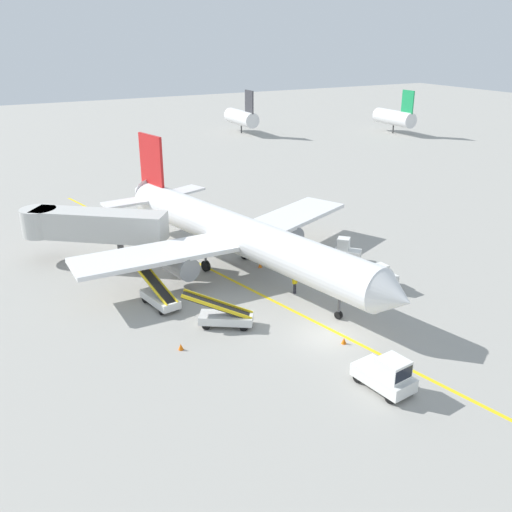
{
  "coord_description": "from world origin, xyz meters",
  "views": [
    {
      "loc": [
        -20.69,
        -28.02,
        19.67
      ],
      "look_at": [
        -0.22,
        9.99,
        2.5
      ],
      "focal_mm": 39.92,
      "sensor_mm": 36.0,
      "label": 1
    }
  ],
  "objects": [
    {
      "name": "ground_crew_wing_walker",
      "position": [
        6.0,
        3.45,
        0.91
      ],
      "size": [
        0.36,
        0.24,
        1.7
      ],
      "color": "#26262D",
      "rests_on": "ground"
    },
    {
      "name": "taxi_line_yellow",
      "position": [
        -0.22,
        5.0,
        0.0
      ],
      "size": [
        17.19,
        78.26,
        0.01
      ],
      "primitive_type": "cube",
      "rotation": [
        0.0,
        0.0,
        0.21
      ],
      "color": "yellow",
      "rests_on": "ground"
    },
    {
      "name": "safety_cone_nose_right",
      "position": [
        1.79,
        12.94,
        0.22
      ],
      "size": [
        0.36,
        0.36,
        0.44
      ],
      "primitive_type": "cone",
      "color": "orange",
      "rests_on": "ground"
    },
    {
      "name": "pushback_tug",
      "position": [
        -0.61,
        -6.78,
        0.99
      ],
      "size": [
        2.36,
        3.82,
        2.2
      ],
      "color": "silver",
      "rests_on": "ground"
    },
    {
      "name": "ground_plane",
      "position": [
        0.0,
        0.0,
        0.0
      ],
      "size": [
        300.0,
        300.0,
        0.0
      ],
      "primitive_type": "plane",
      "color": "#9E9B93"
    },
    {
      "name": "safety_cone_tail_area",
      "position": [
        -9.58,
        3.1,
        0.22
      ],
      "size": [
        0.36,
        0.36,
        0.44
      ],
      "primitive_type": "cone",
      "color": "orange",
      "rests_on": "ground"
    },
    {
      "name": "jet_bridge",
      "position": [
        -11.33,
        21.51,
        3.54
      ],
      "size": [
        11.67,
        9.75,
        4.85
      ],
      "color": "beige",
      "rests_on": "ground"
    },
    {
      "name": "airliner",
      "position": [
        -0.34,
        13.52,
        3.42
      ],
      "size": [
        27.98,
        35.08,
        10.1
      ],
      "color": "white",
      "rests_on": "ground"
    },
    {
      "name": "belt_loader_forward_hold",
      "position": [
        -5.62,
        4.71,
        0.78
      ],
      "size": [
        4.88,
        3.77,
        2.59
      ],
      "color": "silver",
      "rests_on": "ground"
    },
    {
      "name": "distant_aircraft_mid_left",
      "position": [
        59.92,
        62.24,
        3.22
      ],
      "size": [
        3.0,
        10.1,
        8.8
      ],
      "color": "silver",
      "rests_on": "ground"
    },
    {
      "name": "baggage_tug_by_cargo_door",
      "position": [
        8.41,
        4.42,
        0.93
      ],
      "size": [
        2.47,
        1.46,
        2.1
      ],
      "color": "silver",
      "rests_on": "ground"
    },
    {
      "name": "ground_crew_marshaller",
      "position": [
        1.66,
        6.93,
        0.91
      ],
      "size": [
        0.36,
        0.24,
        1.7
      ],
      "color": "#26262D",
      "rests_on": "ground"
    },
    {
      "name": "distant_aircraft_far_left",
      "position": [
        32.52,
        76.98,
        3.22
      ],
      "size": [
        3.0,
        10.1,
        8.8
      ],
      "color": "silver",
      "rests_on": "ground"
    },
    {
      "name": "belt_loader_aft_hold",
      "position": [
        -8.63,
        9.98,
        0.78
      ],
      "size": [
        2.13,
        5.15,
        2.59
      ],
      "color": "silver",
      "rests_on": "ground"
    },
    {
      "name": "safety_cone_nose_left",
      "position": [
        10.91,
        7.73,
        0.22
      ],
      "size": [
        0.36,
        0.36,
        0.44
      ],
      "primitive_type": "cone",
      "color": "orange",
      "rests_on": "ground"
    },
    {
      "name": "safety_cone_wingtip_right",
      "position": [
        7.39,
        17.04,
        0.22
      ],
      "size": [
        0.36,
        0.36,
        0.44
      ],
      "primitive_type": "cone",
      "color": "orange",
      "rests_on": "ground"
    },
    {
      "name": "safety_cone_wingtip_left",
      "position": [
        0.39,
        -1.38,
        0.22
      ],
      "size": [
        0.36,
        0.36,
        0.44
      ],
      "primitive_type": "cone",
      "color": "orange",
      "rests_on": "ground"
    },
    {
      "name": "baggage_tug_near_wing",
      "position": [
        9.56,
        10.77,
        0.93
      ],
      "size": [
        2.61,
        2.62,
        2.1
      ],
      "color": "silver",
      "rests_on": "ground"
    }
  ]
}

